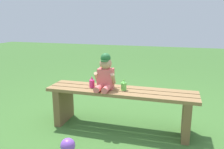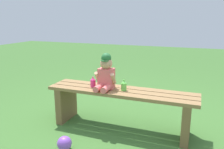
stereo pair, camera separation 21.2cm
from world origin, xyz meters
TOP-DOWN VIEW (x-y plane):
  - ground_plane at (0.00, 0.00)m, footprint 16.00×16.00m
  - park_bench at (0.00, 0.00)m, footprint 1.67×0.37m
  - child_figure at (-0.17, -0.02)m, footprint 0.23×0.27m
  - sippy_cup_left at (-0.34, -0.01)m, footprint 0.06×0.06m
  - sippy_cup_right at (0.04, -0.01)m, footprint 0.06×0.06m
  - toy_ball at (-0.36, -0.62)m, footprint 0.14×0.14m

SIDE VIEW (x-z plane):
  - ground_plane at x=0.00m, z-range 0.00..0.00m
  - toy_ball at x=-0.36m, z-range 0.00..0.14m
  - park_bench at x=0.00m, z-range 0.09..0.55m
  - sippy_cup_left at x=-0.34m, z-range 0.46..0.59m
  - sippy_cup_right at x=0.04m, z-range 0.46..0.59m
  - child_figure at x=-0.17m, z-range 0.44..0.85m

